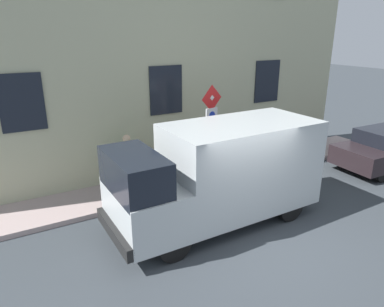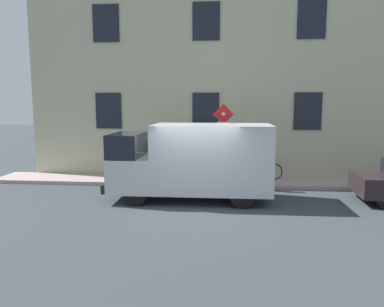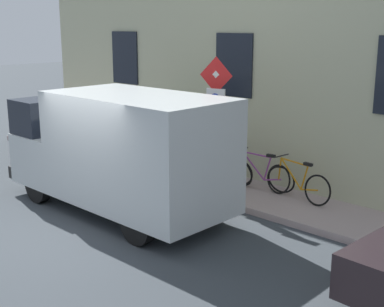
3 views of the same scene
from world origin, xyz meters
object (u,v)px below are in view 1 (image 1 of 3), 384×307
at_px(delivery_van, 220,172).
at_px(pedestrian, 128,161).
at_px(sign_post_stacked, 211,125).
at_px(bicycle_black, 182,164).
at_px(bicycle_purple, 208,159).
at_px(bicycle_orange, 232,154).
at_px(litter_bin, 154,178).

xyz_separation_m(delivery_van, pedestrian, (2.54, 1.47, -0.26)).
distance_m(sign_post_stacked, bicycle_black, 1.81).
relative_size(sign_post_stacked, delivery_van, 0.54).
distance_m(delivery_van, bicycle_purple, 3.31).
relative_size(delivery_van, bicycle_black, 3.12).
distance_m(bicycle_orange, bicycle_purple, 0.99).
xyz_separation_m(bicycle_black, pedestrian, (-0.31, 1.94, 0.56)).
xyz_separation_m(delivery_van, litter_bin, (2.05, 0.89, -0.74)).
bearing_deg(litter_bin, sign_post_stacked, -94.59).
bearing_deg(bicycle_purple, sign_post_stacked, 53.13).
bearing_deg(sign_post_stacked, pedestrian, 75.20).
bearing_deg(delivery_van, sign_post_stacked, -116.82).
bearing_deg(litter_bin, bicycle_black, -59.59).
relative_size(sign_post_stacked, bicycle_purple, 1.69).
bearing_deg(pedestrian, bicycle_black, 62.84).
bearing_deg(bicycle_purple, delivery_van, 54.78).
distance_m(sign_post_stacked, bicycle_orange, 2.31).
distance_m(bicycle_orange, bicycle_black, 1.98).
distance_m(sign_post_stacked, delivery_van, 2.22).
relative_size(sign_post_stacked, pedestrian, 1.68).
height_order(sign_post_stacked, bicycle_purple, sign_post_stacked).
bearing_deg(delivery_van, pedestrian, -60.49).
bearing_deg(litter_bin, bicycle_orange, -76.51).
height_order(sign_post_stacked, litter_bin, sign_post_stacked).
height_order(bicycle_orange, litter_bin, litter_bin).
bearing_deg(bicycle_purple, bicycle_black, -8.16).
height_order(sign_post_stacked, pedestrian, sign_post_stacked).
distance_m(pedestrian, litter_bin, 0.89).
bearing_deg(litter_bin, pedestrian, 49.58).
bearing_deg(pedestrian, bicycle_purple, 59.73).
distance_m(bicycle_purple, pedestrian, 3.00).
xyz_separation_m(sign_post_stacked, pedestrian, (0.64, 2.41, -0.91)).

